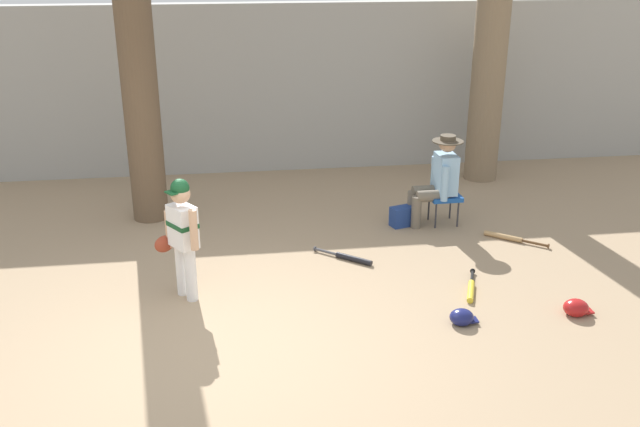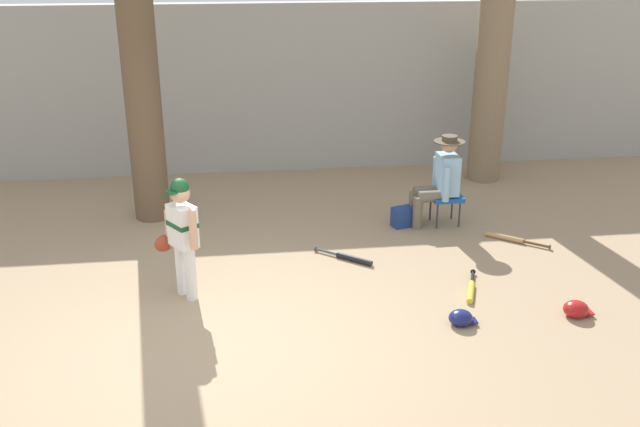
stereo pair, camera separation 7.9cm
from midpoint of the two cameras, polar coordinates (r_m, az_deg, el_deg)
name	(u,v)px [view 1 (the left image)]	position (r m, az deg, el deg)	size (l,w,h in m)	color
ground_plane	(218,350)	(6.65, -8.57, -10.87)	(60.00, 60.00, 0.00)	#9E8466
concrete_back_wall	(212,90)	(11.39, -8.93, 9.86)	(18.00, 0.36, 2.63)	#9E9E99
tree_near_player	(132,10)	(9.24, -15.18, 15.59)	(0.74, 0.74, 6.21)	brown
tree_behind_spectator	(495,1)	(10.93, 13.74, 16.35)	(0.67, 0.67, 6.03)	#7F6B51
young_ballplayer	(182,231)	(7.31, -11.43, -1.42)	(0.51, 0.51, 1.31)	white
folding_stool	(444,197)	(9.38, 9.77, 1.30)	(0.41, 0.41, 0.41)	#194C9E
seated_spectator	(438,178)	(9.26, 9.29, 2.88)	(0.67, 0.53, 1.20)	#6B6051
handbag_beside_stool	(404,216)	(9.30, 6.53, -0.22)	(0.34, 0.18, 0.26)	navy
bat_yellow_trainer	(471,289)	(7.72, 11.83, -5.98)	(0.33, 0.70, 0.07)	yellow
bat_black_composite	(349,258)	(8.28, 2.11, -3.59)	(0.63, 0.56, 0.07)	black
bat_wood_tan	(508,238)	(9.13, 14.74, -1.90)	(0.67, 0.57, 0.07)	tan
batting_helmet_navy	(462,317)	(7.08, 11.09, -8.23)	(0.28, 0.22, 0.16)	navy
batting_helmet_red	(576,308)	(7.54, 19.73, -7.19)	(0.30, 0.23, 0.17)	#A81919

